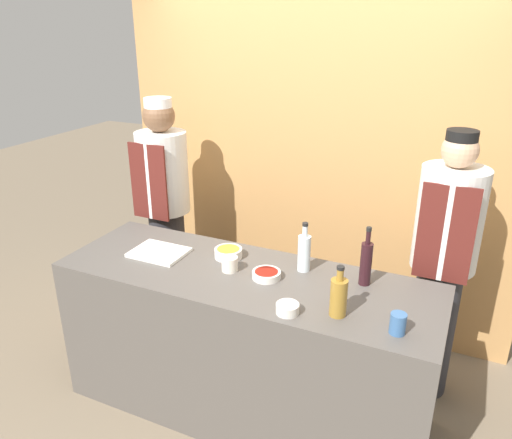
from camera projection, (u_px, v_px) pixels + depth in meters
The scene contains 14 objects.
ground_plane at pixel (246, 406), 3.15m from camera, with size 14.00×14.00×0.00m, color #756651.
cabinet_wall at pixel (316, 173), 3.72m from camera, with size 2.99×0.18×2.40m.
counter at pixel (246, 344), 2.97m from camera, with size 2.17×0.72×0.94m.
sauce_bowl_yellow at pixel (228, 252), 2.98m from camera, with size 0.17×0.17×0.06m.
sauce_bowl_white at pixel (288, 308), 2.42m from camera, with size 0.11×0.11×0.05m.
sauce_bowl_red at pixel (266, 274), 2.75m from camera, with size 0.16×0.16×0.04m.
cutting_board at pixel (159, 252), 3.03m from camera, with size 0.32×0.25×0.02m.
bottle_clear at pixel (304, 252), 2.80m from camera, with size 0.07×0.07×0.29m.
bottle_wine at pixel (366, 262), 2.65m from camera, with size 0.06×0.06×0.33m.
bottle_vinegar at pixel (339, 296), 2.38m from camera, with size 0.08×0.08×0.26m.
cup_blue at pixel (398, 324), 2.26m from camera, with size 0.07×0.07×0.10m.
cup_cream at pixel (230, 264), 2.82m from camera, with size 0.09×0.09×0.09m.
chef_left at pixel (165, 207), 3.73m from camera, with size 0.37×0.37×1.77m.
chef_right at pixel (442, 262), 2.97m from camera, with size 0.38×0.38×1.72m.
Camera 1 is at (1.09, -2.22, 2.28)m, focal length 35.00 mm.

